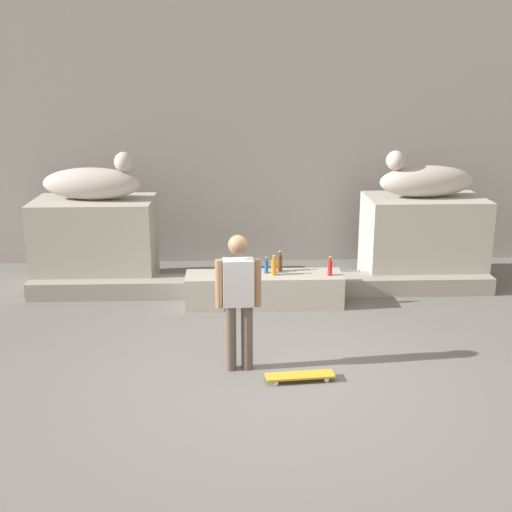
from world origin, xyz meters
The scene contains 14 objects.
ground_plane centered at (0.00, 0.00, 0.00)m, with size 40.00×40.00×0.00m, color #605E5B.
facade_wall centered at (0.00, 5.11, 3.41)m, with size 11.82×0.60×6.83m, color gray.
pedestal_left centered at (-2.73, 3.53, 0.72)m, with size 1.93×1.21×1.44m, color #A39E93.
pedestal_right centered at (2.73, 3.53, 0.72)m, with size 1.93×1.21×1.44m, color #A39E93.
statue_reclining_left centered at (-2.70, 3.53, 1.73)m, with size 1.65×0.71×0.78m.
statue_reclining_right centered at (2.70, 3.53, 1.73)m, with size 1.65×0.73×0.78m.
ledge_block centered at (0.00, 2.41, 0.25)m, with size 2.38×0.61×0.49m, color #A39E93.
skater centered at (-0.42, 0.19, 0.92)m, with size 0.54×0.23×1.67m.
skateboard centered at (0.29, -0.16, 0.06)m, with size 0.82×0.27×0.08m.
bottle_brown centered at (0.25, 2.56, 0.63)m, with size 0.07×0.07×0.32m.
bottle_red centered at (0.99, 2.32, 0.61)m, with size 0.07×0.07×0.30m.
bottle_orange centered at (0.14, 2.36, 0.62)m, with size 0.08×0.08×0.31m.
bottle_blue centered at (0.04, 2.47, 0.59)m, with size 0.06×0.06×0.25m.
stair_step centered at (0.00, 2.91, 0.14)m, with size 7.40×0.50×0.28m, color gray.
Camera 1 is at (-0.50, -7.12, 3.53)m, focal length 46.37 mm.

